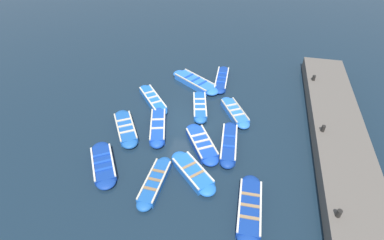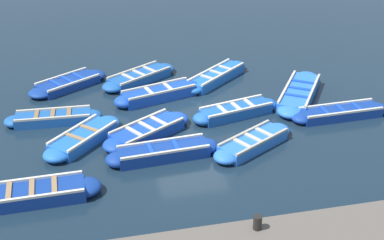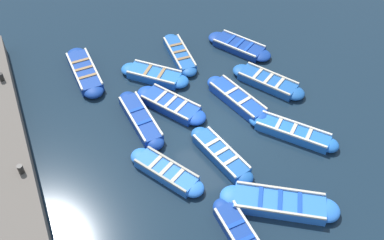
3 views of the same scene
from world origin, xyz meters
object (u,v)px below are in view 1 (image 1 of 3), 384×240
Objects in this scene: boat_near_quay at (229,144)px; boat_tucked at (193,172)px; boat_centre at (158,127)px; buoy_orange_near at (246,236)px; boat_end_of_row at (153,100)px; bollard_north at (314,78)px; boat_alongside at (249,208)px; bollard_mid_south at (339,213)px; boat_outer_left at (200,107)px; boat_inner_gap at (103,164)px; bollard_mid_north at (323,128)px; boat_bow_out at (222,79)px; boat_far_corner at (202,144)px; boat_outer_right at (195,82)px; boat_mid_row at (155,182)px; boat_broadside at (126,128)px; boat_drifting at (235,112)px.

boat_near_quay reaches higher than boat_tucked.
boat_centre is 7.78m from buoy_orange_near.
boat_end_of_row is 10.59m from bollard_north.
bollard_mid_south is at bearing 179.02° from boat_alongside.
boat_centre is 1.06× the size of boat_outer_left.
boat_inner_gap reaches higher than buoy_orange_near.
boat_inner_gap is 9.44× the size of bollard_mid_north.
boat_end_of_row reaches higher than boat_tucked.
bollard_mid_south reaches higher than boat_near_quay.
boat_alongside is at bearing -91.01° from buoy_orange_near.
boat_tucked is (0.16, 8.80, 0.01)m from boat_bow_out.
boat_alongside is 10.57× the size of bollard_mid_south.
boat_alongside is (-2.76, 3.49, 0.01)m from boat_far_corner.
bollard_north reaches higher than boat_centre.
boat_near_quay is (-5.24, 3.03, 0.01)m from boat_end_of_row.
boat_bow_out is 11.95m from bollard_mid_south.
boat_bow_out is at bearing -139.05° from boat_end_of_row.
bollard_mid_south is (-7.74, 9.50, 0.80)m from boat_outer_right.
boat_centre is at bearing -38.46° from boat_alongside.
boat_mid_row is 6.29m from boat_outer_left.
bollard_mid_north is (-6.16, -3.71, 0.82)m from boat_tucked.
boat_alongside is 1.01× the size of boat_bow_out.
boat_centre is 6.95m from boat_alongside.
boat_outer_right is 2.85m from boat_outer_left.
boat_outer_right is at bearing -72.05° from boat_outer_left.
bollard_north is at bearing -152.08° from boat_outer_left.
bollard_mid_south is at bearing 149.88° from boat_far_corner.
boat_broadside is 7.88m from boat_bow_out.
boat_broadside is at bearing 15.89° from boat_centre.
boat_mid_row is at bearing 109.19° from boat_end_of_row.
boat_mid_row is at bearing -21.96° from buoy_orange_near.
boat_mid_row is (-2.85, 0.54, 0.01)m from boat_inner_gap.
boat_centre is at bearing 29.53° from boat_drifting.
boat_tucked is at bearing 31.06° from bollard_mid_north.
bollard_mid_south reaches higher than boat_far_corner.
bollard_mid_north reaches higher than boat_drifting.
bollard_north reaches higher than boat_drifting.
boat_outer_left is at bearing -66.44° from buoy_orange_near.
buoy_orange_near is at bearing 99.54° from boat_drifting.
boat_alongside is at bearing 56.89° from bollard_mid_north.
boat_outer_right is at bearing -130.02° from boat_end_of_row.
boat_outer_left is at bearing -128.89° from boat_centre.
boat_bow_out is 1.10× the size of boat_mid_row.
boat_inner_gap is 1.14× the size of boat_tucked.
boat_centre is 4.70m from boat_drifting.
boat_alongside is at bearing 101.48° from boat_drifting.
boat_end_of_row is at bearing 40.95° from boat_bow_out.
boat_mid_row is 7.81m from bollard_mid_south.
boat_bow_out is (-3.95, -3.42, -0.02)m from boat_end_of_row.
bollard_mid_north reaches higher than buoy_orange_near.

